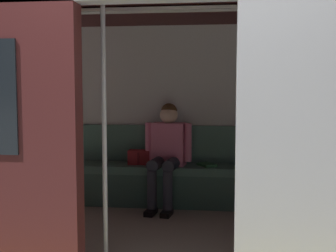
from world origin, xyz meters
The scene contains 6 objects.
train_car centered at (0.07, -1.21, 1.50)m, with size 6.40×2.74×2.26m.
bench_seat centered at (0.00, -2.23, 0.37)m, with size 3.08×0.44×0.48m.
person_seated centered at (0.20, -2.18, 0.70)m, with size 0.55×0.71×1.21m.
handbag centered at (0.55, -2.28, 0.56)m, with size 0.26×0.15×0.17m.
book centered at (-0.25, -2.27, 0.49)m, with size 0.15×0.22×0.03m, color #33723F.
grab_pole_door centered at (0.45, -0.40, 1.06)m, with size 0.04×0.04×2.12m, color silver.
Camera 1 is at (-0.43, 2.83, 1.38)m, focal length 47.22 mm.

